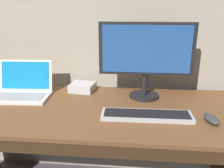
% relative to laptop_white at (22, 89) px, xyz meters
% --- Properties ---
extents(desk, '(1.77, 0.70, 0.72)m').
position_rel_laptop_white_xyz_m(desk, '(0.46, -0.13, -0.28)').
color(desk, brown).
rests_on(desk, ground).
extents(laptop_white, '(0.36, 0.28, 0.21)m').
position_rel_laptop_white_xyz_m(laptop_white, '(0.00, 0.00, 0.00)').
color(laptop_white, white).
rests_on(laptop_white, desk).
extents(external_monitor, '(0.55, 0.18, 0.46)m').
position_rel_laptop_white_xyz_m(external_monitor, '(0.77, 0.05, 0.22)').
color(external_monitor, black).
rests_on(external_monitor, desk).
extents(wired_keyboard, '(0.46, 0.13, 0.02)m').
position_rel_laptop_white_xyz_m(wired_keyboard, '(0.77, -0.23, -0.03)').
color(wired_keyboard, '#BCBCC1').
rests_on(wired_keyboard, desk).
extents(computer_mouse, '(0.08, 0.12, 0.03)m').
position_rel_laptop_white_xyz_m(computer_mouse, '(1.08, -0.25, -0.03)').
color(computer_mouse, '#38383D').
rests_on(computer_mouse, desk).
extents(external_drive_box, '(0.17, 0.16, 0.05)m').
position_rel_laptop_white_xyz_m(external_drive_box, '(0.36, 0.14, -0.02)').
color(external_drive_box, silver).
rests_on(external_drive_box, desk).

